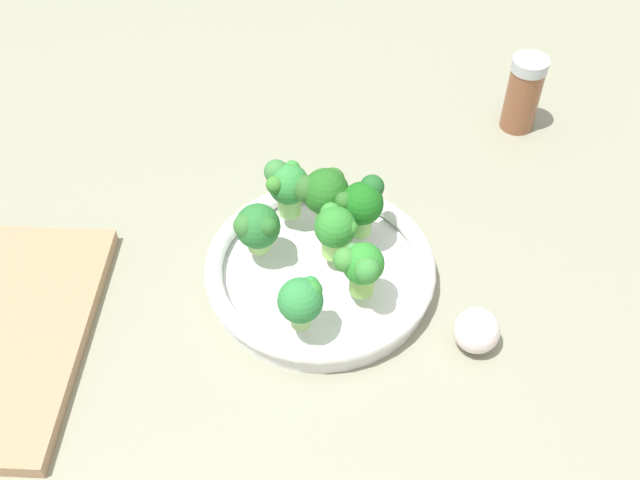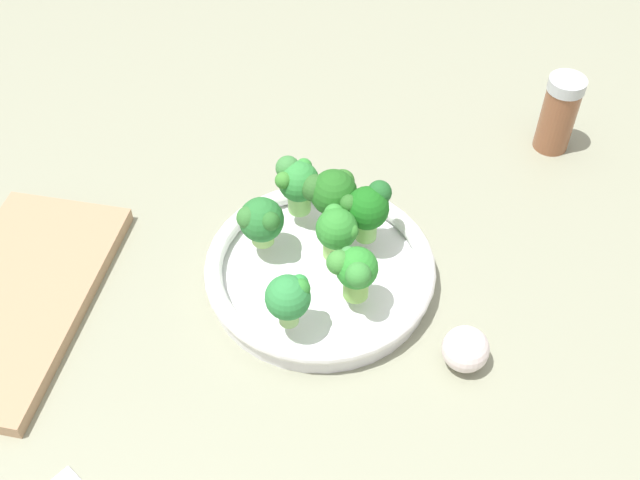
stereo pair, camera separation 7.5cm
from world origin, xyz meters
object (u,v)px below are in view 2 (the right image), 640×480
broccoli_floret_5 (354,270)px  bowl (320,270)px  broccoli_floret_1 (337,229)px  broccoli_floret_4 (289,297)px  garlic_bulb (465,349)px  cutting_board (16,300)px  broccoli_floret_6 (332,192)px  broccoli_floret_2 (261,221)px  broccoli_floret_3 (297,181)px  broccoli_floret_0 (368,208)px  pepper_shaker (559,113)px

broccoli_floret_5 → bowl: bearing=42.8°
broccoli_floret_1 → broccoli_floret_4: 9.67cm
garlic_bulb → cutting_board: bearing=88.5°
broccoli_floret_4 → broccoli_floret_6: broccoli_floret_6 is taller
garlic_bulb → broccoli_floret_5: bearing=69.2°
broccoli_floret_5 → garlic_bulb: size_ratio=1.35×
broccoli_floret_6 → broccoli_floret_2: bearing=120.9°
broccoli_floret_5 → garlic_bulb: (-4.17, -10.99, -4.86)cm
broccoli_floret_3 → garlic_bulb: bearing=-130.2°
bowl → broccoli_floret_4: bearing=167.0°
broccoli_floret_2 → broccoli_floret_3: broccoli_floret_3 is taller
broccoli_floret_4 → broccoli_floret_6: bearing=-9.5°
broccoli_floret_3 → broccoli_floret_4: bearing=-174.1°
broccoli_floret_2 → broccoli_floret_3: bearing=-28.9°
broccoli_floret_1 → broccoli_floret_3: (5.80, 4.88, 0.52)cm
broccoli_floret_1 → bowl: bearing=128.6°
bowl → broccoli_floret_3: (7.03, 3.34, 5.60)cm
bowl → broccoli_floret_6: broccoli_floret_6 is taller
broccoli_floret_0 → broccoli_floret_1: bearing=134.7°
garlic_bulb → pepper_shaker: (33.38, -10.64, 2.77)cm
broccoli_floret_2 → broccoli_floret_4: 10.58cm
broccoli_floret_5 → broccoli_floret_6: (9.87, 3.31, 0.27)cm
broccoli_floret_1 → broccoli_floret_5: 5.78cm
bowl → broccoli_floret_5: bearing=-137.2°
broccoli_floret_1 → pepper_shaker: (23.89, -23.86, -1.78)cm
broccoli_floret_5 → garlic_bulb: 12.72cm
broccoli_floret_4 → broccoli_floret_6: (13.61, -2.28, 0.57)cm
broccoli_floret_1 → broccoli_floret_2: broccoli_floret_1 is taller
broccoli_floret_0 → broccoli_floret_3: (3.05, 7.66, -0.07)cm
broccoli_floret_0 → bowl: bearing=132.6°
broccoli_floret_4 → garlic_bulb: 17.20cm
broccoli_floret_5 → cutting_board: (-2.96, 33.83, -6.30)cm
cutting_board → pepper_shaker: (32.17, -55.45, 4.21)cm
broccoli_floret_1 → pepper_shaker: size_ratio=0.59×
broccoli_floret_1 → broccoli_floret_5: broccoli_floret_5 is taller
broccoli_floret_2 → garlic_bulb: bearing=-115.5°
broccoli_floret_2 → broccoli_floret_0: bearing=-78.2°
broccoli_floret_4 → pepper_shaker: bearing=-39.6°
broccoli_floret_6 → cutting_board: bearing=112.8°
broccoli_floret_6 → cutting_board: broccoli_floret_6 is taller
broccoli_floret_1 → broccoli_floret_3: size_ratio=0.91×
broccoli_floret_0 → cutting_board: size_ratio=0.24×
broccoli_floret_0 → broccoli_floret_1: size_ratio=1.13×
broccoli_floret_1 → broccoli_floret_5: bearing=-157.2°
bowl → broccoli_floret_1: size_ratio=4.06×
broccoli_floret_4 → broccoli_floret_3: bearing=5.9°
broccoli_floret_4 → garlic_bulb: broccoli_floret_4 is taller
bowl → cutting_board: bowl is taller
broccoli_floret_4 → cutting_board: size_ratio=0.21×
broccoli_floret_3 → broccoli_floret_2: bearing=151.1°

